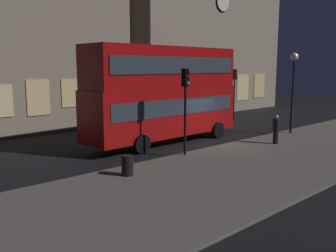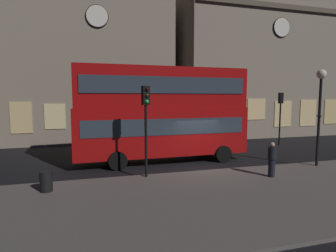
% 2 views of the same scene
% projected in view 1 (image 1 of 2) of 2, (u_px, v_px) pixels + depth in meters
% --- Properties ---
extents(ground_plane, '(80.00, 80.00, 0.00)m').
position_uv_depth(ground_plane, '(211.00, 144.00, 21.20)').
color(ground_plane, black).
extents(sidewalk_slab, '(44.00, 7.19, 0.12)m').
position_uv_depth(sidewalk_slab, '(281.00, 156.00, 17.97)').
color(sidewalk_slab, '#5B564F').
rests_on(sidewalk_slab, ground).
extents(building_with_clock, '(14.73, 9.49, 14.76)m').
position_uv_depth(building_with_clock, '(7.00, 23.00, 26.17)').
color(building_with_clock, gray).
rests_on(building_with_clock, ground).
extents(building_plain_facade, '(17.96, 9.79, 14.47)m').
position_uv_depth(building_plain_facade, '(188.00, 38.00, 37.60)').
color(building_plain_facade, gray).
rests_on(building_plain_facade, ground).
extents(double_decker_bus, '(10.11, 2.91, 5.46)m').
position_uv_depth(double_decker_bus, '(164.00, 90.00, 21.08)').
color(double_decker_bus, '#9E0C0C').
rests_on(double_decker_bus, ground).
extents(traffic_light_near_kerb, '(0.37, 0.39, 4.16)m').
position_uv_depth(traffic_light_near_kerb, '(186.00, 93.00, 17.60)').
color(traffic_light_near_kerb, black).
rests_on(traffic_light_near_kerb, sidewalk_slab).
extents(traffic_light_far_side, '(0.33, 0.37, 4.17)m').
position_uv_depth(traffic_light_far_side, '(234.00, 84.00, 30.35)').
color(traffic_light_far_side, black).
rests_on(traffic_light_far_side, ground).
extents(street_lamp, '(0.50, 0.50, 5.11)m').
position_uv_depth(street_lamp, '(293.00, 74.00, 23.37)').
color(street_lamp, black).
rests_on(street_lamp, sidewalk_slab).
extents(pedestrian, '(0.38, 0.38, 1.61)m').
position_uv_depth(pedestrian, '(276.00, 129.00, 20.54)').
color(pedestrian, black).
rests_on(pedestrian, sidewalk_slab).
extents(litter_bin, '(0.47, 0.47, 0.80)m').
position_uv_depth(litter_bin, '(127.00, 165.00, 14.59)').
color(litter_bin, black).
rests_on(litter_bin, sidewalk_slab).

